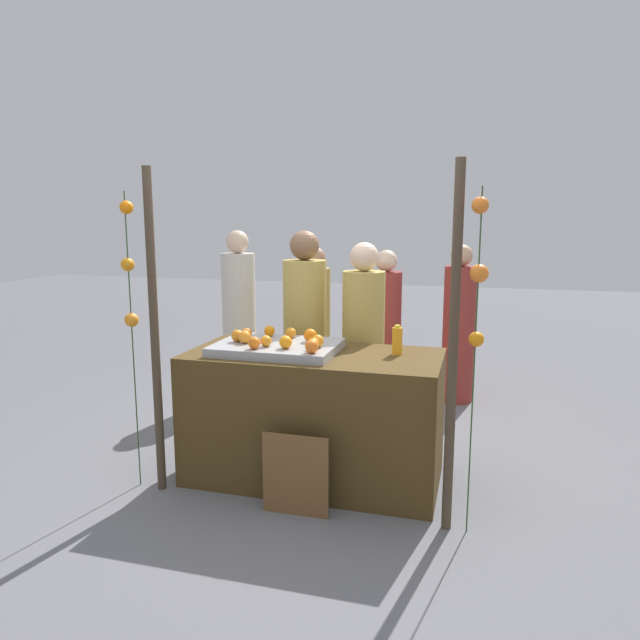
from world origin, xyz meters
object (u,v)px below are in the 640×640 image
(orange_0, at_px, (313,344))
(chalkboard_sign, at_px, (296,476))
(vendor_left, at_px, (305,345))
(vendor_right, at_px, (363,355))
(stall_counter, at_px, (314,416))
(orange_1, at_px, (254,343))
(juice_bottle, at_px, (397,341))

(orange_0, xyz_separation_m, chalkboard_sign, (-0.00, -0.37, -0.74))
(vendor_left, bearing_deg, chalkboard_sign, -75.64)
(orange_0, distance_m, vendor_right, 0.82)
(chalkboard_sign, bearing_deg, orange_0, 89.49)
(chalkboard_sign, height_order, vendor_right, vendor_right)
(stall_counter, xyz_separation_m, vendor_right, (0.21, 0.61, 0.30))
(stall_counter, xyz_separation_m, orange_0, (0.04, -0.15, 0.54))
(stall_counter, distance_m, orange_1, 0.68)
(chalkboard_sign, xyz_separation_m, vendor_left, (-0.30, 1.17, 0.54))
(chalkboard_sign, relative_size, vendor_right, 0.32)
(orange_1, height_order, juice_bottle, juice_bottle)
(juice_bottle, distance_m, vendor_left, 0.98)
(orange_0, xyz_separation_m, vendor_right, (0.17, 0.77, -0.24))
(juice_bottle, bearing_deg, orange_0, -151.89)
(stall_counter, height_order, orange_1, orange_1)
(juice_bottle, distance_m, chalkboard_sign, 1.09)
(orange_1, height_order, vendor_left, vendor_left)
(vendor_right, bearing_deg, stall_counter, -109.10)
(orange_0, bearing_deg, vendor_right, 77.40)
(orange_1, height_order, vendor_right, vendor_right)
(chalkboard_sign, bearing_deg, orange_1, 142.05)
(orange_1, xyz_separation_m, chalkboard_sign, (0.37, -0.29, -0.74))
(orange_1, relative_size, vendor_right, 0.05)
(chalkboard_sign, xyz_separation_m, vendor_right, (0.17, 1.14, 0.50))
(stall_counter, relative_size, orange_1, 20.95)
(stall_counter, relative_size, orange_0, 22.20)
(stall_counter, relative_size, vendor_left, 1.01)
(orange_0, bearing_deg, juice_bottle, 28.11)
(orange_0, relative_size, vendor_left, 0.05)
(stall_counter, height_order, vendor_left, vendor_left)
(juice_bottle, relative_size, chalkboard_sign, 0.38)
(orange_1, bearing_deg, chalkboard_sign, -37.95)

